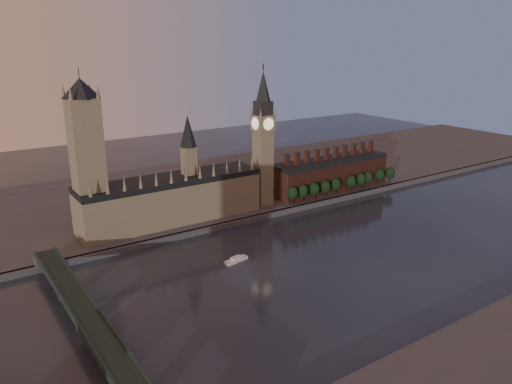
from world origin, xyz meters
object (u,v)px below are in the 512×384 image
at_px(river_boat, 236,260).
at_px(victoria_tower, 87,155).
at_px(big_ben, 263,137).
at_px(westminster_bridge, 96,334).

bearing_deg(river_boat, victoria_tower, 118.38).
xyz_separation_m(victoria_tower, big_ben, (130.00, -5.00, -2.26)).
relative_size(westminster_bridge, river_boat, 12.36).
relative_size(victoria_tower, river_boat, 6.67).
xyz_separation_m(big_ben, westminster_bridge, (-165.00, -112.70, -49.39)).
bearing_deg(westminster_bridge, big_ben, 34.33).
relative_size(big_ben, river_boat, 6.61).
bearing_deg(westminster_bridge, victoria_tower, 73.44).
xyz_separation_m(victoria_tower, westminster_bridge, (-35.00, -117.70, -51.65)).
relative_size(victoria_tower, westminster_bridge, 0.54).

